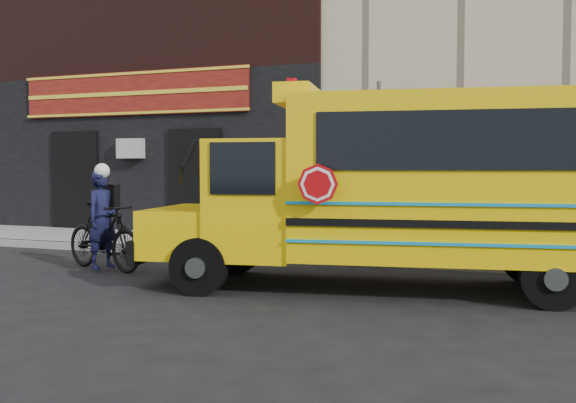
# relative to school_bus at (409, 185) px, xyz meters

# --- Properties ---
(ground) EXTENTS (120.00, 120.00, 0.00)m
(ground) POSITION_rel_school_bus_xyz_m (-2.89, -0.54, -1.51)
(ground) COLOR black
(ground) RESTS_ON ground
(curb) EXTENTS (40.00, 0.20, 0.15)m
(curb) POSITION_rel_school_bus_xyz_m (-2.89, 2.06, -1.43)
(curb) COLOR gray
(curb) RESTS_ON ground
(sidewalk) EXTENTS (40.00, 3.00, 0.15)m
(sidewalk) POSITION_rel_school_bus_xyz_m (-2.89, 3.56, -1.43)
(sidewalk) COLOR #64615E
(sidewalk) RESTS_ON ground
(building) EXTENTS (20.00, 10.70, 12.00)m
(building) POSITION_rel_school_bus_xyz_m (-2.93, 9.91, 4.62)
(building) COLOR #BAAA8B
(building) RESTS_ON sidewalk
(school_bus) EXTENTS (7.15, 3.19, 2.92)m
(school_bus) POSITION_rel_school_bus_xyz_m (0.00, 0.00, 0.00)
(school_bus) COLOR black
(school_bus) RESTS_ON ground
(sign_pole) EXTENTS (0.08, 0.29, 3.27)m
(sign_pole) POSITION_rel_school_bus_xyz_m (-0.89, 1.95, 0.29)
(sign_pole) COLOR #3D4440
(sign_pole) RESTS_ON ground
(bicycle) EXTENTS (2.04, 1.12, 1.18)m
(bicycle) POSITION_rel_school_bus_xyz_m (-5.21, -0.04, -0.92)
(bicycle) COLOR black
(bicycle) RESTS_ON ground
(cyclist) EXTENTS (0.53, 0.68, 1.67)m
(cyclist) POSITION_rel_school_bus_xyz_m (-5.17, -0.12, -0.67)
(cyclist) COLOR black
(cyclist) RESTS_ON ground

